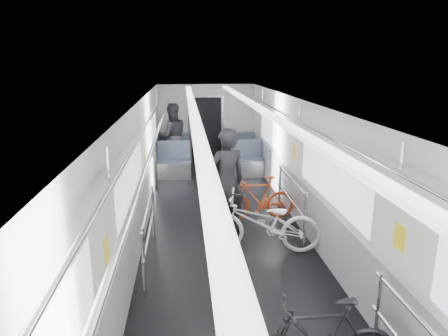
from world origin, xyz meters
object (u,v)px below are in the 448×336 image
object	(u,v)px
person_standing	(227,182)
bike_right_far	(258,198)
bike_aisle	(228,209)
person_seated	(172,136)
bike_right_mid	(262,223)

from	to	relation	value
person_standing	bike_right_far	bearing A→B (deg)	-161.49
person_standing	bike_aisle	bearing A→B (deg)	82.60
person_standing	person_seated	distance (m)	4.88
bike_right_far	bike_aisle	bearing A→B (deg)	-48.98
bike_aisle	person_standing	xyz separation A→B (m)	(-0.02, 0.10, 0.50)
bike_right_far	person_seated	size ratio (longest dim) A/B	0.77
person_standing	person_seated	bearing A→B (deg)	-96.95
person_seated	person_standing	bearing A→B (deg)	89.20
bike_right_mid	bike_right_far	bearing A→B (deg)	-175.80
bike_right_mid	person_seated	bearing A→B (deg)	-152.30
person_seated	bike_right_mid	bearing A→B (deg)	92.28
bike_right_mid	bike_aisle	size ratio (longest dim) A/B	1.03
bike_right_mid	bike_right_far	distance (m)	1.38
person_standing	person_seated	xyz separation A→B (m)	(-1.10, 4.75, -0.02)
person_standing	person_seated	size ratio (longest dim) A/B	1.02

